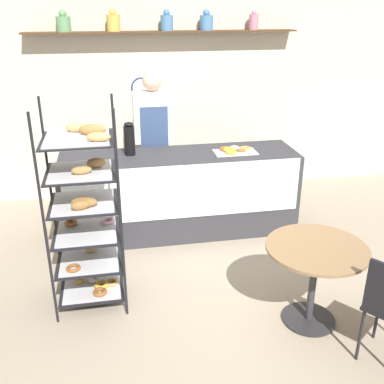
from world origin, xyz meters
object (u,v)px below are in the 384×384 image
at_px(pastry_rack, 86,213).
at_px(coffee_carafe, 129,139).
at_px(donut_tray_counter, 234,150).
at_px(person_worker, 154,138).
at_px(cafe_table, 315,265).

relative_size(pastry_rack, coffee_carafe, 4.91).
xyz_separation_m(pastry_rack, donut_tray_counter, (1.60, 1.14, 0.10)).
relative_size(pastry_rack, donut_tray_counter, 3.80).
bearing_deg(coffee_carafe, person_worker, 59.06).
relative_size(cafe_table, coffee_carafe, 2.22).
bearing_deg(cafe_table, person_worker, 112.71).
height_order(coffee_carafe, donut_tray_counter, coffee_carafe).
bearing_deg(donut_tray_counter, pastry_rack, -144.55).
distance_m(person_worker, donut_tray_counter, 1.07).
bearing_deg(pastry_rack, person_worker, 66.97).
xyz_separation_m(pastry_rack, person_worker, (0.77, 1.80, 0.10)).
bearing_deg(donut_tray_counter, person_worker, 141.70).
bearing_deg(person_worker, donut_tray_counter, -38.30).
xyz_separation_m(coffee_carafe, donut_tray_counter, (1.16, -0.13, -0.16)).
relative_size(pastry_rack, cafe_table, 2.21).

